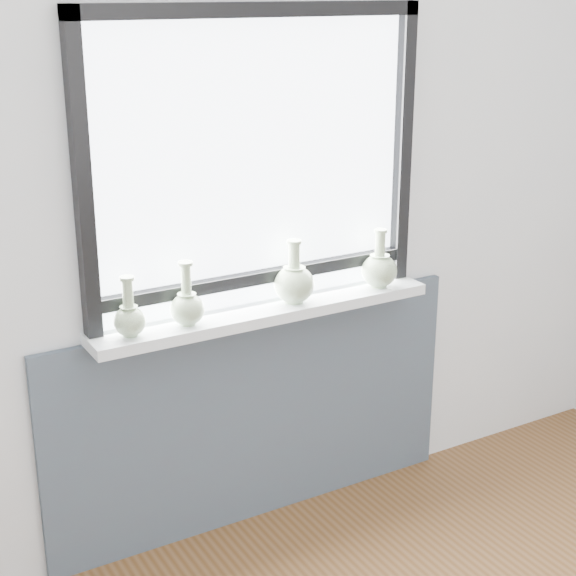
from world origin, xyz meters
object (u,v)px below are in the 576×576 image
vase_c (294,282)px  vase_a (129,318)px  windowsill (266,312)px  vase_b (187,306)px  vase_d (379,268)px

vase_c → vase_a: bearing=-179.2°
windowsill → vase_b: vase_b is taller
vase_a → vase_b: 0.21m
windowsill → vase_c: 0.15m
windowsill → vase_b: (-0.31, -0.02, 0.09)m
windowsill → vase_b: 0.33m
vase_c → windowsill: bearing=176.8°
vase_b → vase_d: 0.80m
windowsill → vase_c: bearing=-3.2°
windowsill → vase_a: bearing=-178.3°
vase_b → vase_a: bearing=179.7°
vase_a → vase_c: (0.64, 0.01, 0.01)m
vase_b → vase_d: vase_d is taller
vase_a → vase_d: 1.01m
vase_c → vase_d: bearing=-1.6°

